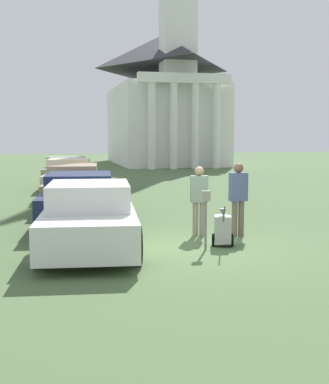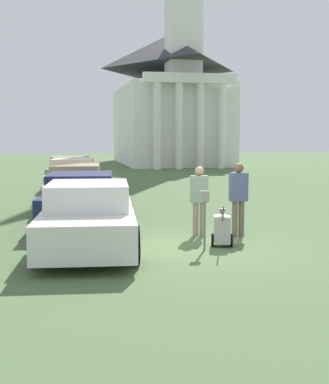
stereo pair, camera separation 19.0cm
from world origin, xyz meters
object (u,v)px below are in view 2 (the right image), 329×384
(parked_car_tan, at_px, (77,187))
(parked_car_cream, at_px, (73,179))
(person_supervisor, at_px, (238,195))
(equipment_cart, at_px, (222,229))
(parked_car_white, at_px, (89,218))
(parked_car_sage, at_px, (71,173))
(parked_car_navy, at_px, (81,199))
(church, at_px, (170,87))
(parking_meter, at_px, (205,209))
(person_worker, at_px, (199,196))

(parked_car_tan, relative_size, parked_car_cream, 1.01)
(person_supervisor, distance_m, equipment_cart, 1.43)
(parked_car_white, distance_m, equipment_cart, 2.94)
(parked_car_cream, distance_m, parked_car_sage, 3.31)
(person_supervisor, relative_size, equipment_cart, 1.79)
(parked_car_navy, relative_size, church, 0.20)
(parking_meter, relative_size, equipment_cart, 1.28)
(parked_car_cream, xyz_separation_m, person_worker, (2.74, -9.18, 0.27))
(parked_car_tan, bearing_deg, church, 77.05)
(parked_car_cream, distance_m, parking_meter, 11.11)
(parked_car_tan, distance_m, church, 28.09)
(parked_car_tan, xyz_separation_m, person_supervisor, (3.64, -6.15, 0.35))
(parked_car_navy, distance_m, parked_car_sage, 10.02)
(parked_car_tan, distance_m, person_worker, 6.47)
(parked_car_cream, xyz_separation_m, person_supervisor, (3.64, -9.48, 0.33))
(parked_car_tan, xyz_separation_m, person_worker, (2.74, -5.85, 0.29))
(parked_car_navy, relative_size, person_worker, 3.14)
(person_worker, bearing_deg, parked_car_sage, -68.25)
(equipment_cart, bearing_deg, parking_meter, -131.27)
(parking_meter, bearing_deg, parked_car_cream, 102.54)
(parked_car_sage, xyz_separation_m, person_worker, (2.74, -12.49, 0.26))
(parked_car_cream, xyz_separation_m, equipment_cart, (2.90, -10.52, -0.31))
(parking_meter, relative_size, person_worker, 0.75)
(parked_car_navy, height_order, parked_car_cream, parked_car_cream)
(parked_car_navy, xyz_separation_m, church, (8.86, 29.42, 5.76))
(parked_car_cream, distance_m, church, 25.04)
(church, bearing_deg, equipment_cart, -100.17)
(parked_car_tan, relative_size, person_supervisor, 2.84)
(parked_car_cream, height_order, parked_car_sage, parked_car_cream)
(parked_car_navy, distance_m, person_worker, 3.70)
(parked_car_navy, distance_m, parked_car_tan, 3.39)
(parked_car_cream, height_order, person_worker, person_worker)
(person_worker, bearing_deg, parked_car_white, 29.26)
(parked_car_cream, relative_size, person_worker, 2.96)
(parked_car_white, xyz_separation_m, parked_car_navy, (0.00, 3.46, -0.01))
(parked_car_tan, height_order, parked_car_cream, parked_car_cream)
(person_supervisor, relative_size, church, 0.07)
(parked_car_tan, xyz_separation_m, equipment_cart, (2.90, -7.20, -0.29))
(parked_car_sage, height_order, person_worker, person_worker)
(parked_car_white, xyz_separation_m, parking_meter, (2.41, -0.67, 0.22))
(parked_car_white, bearing_deg, parked_car_navy, 95.85)
(parked_car_cream, height_order, person_supervisor, person_supervisor)
(parked_car_tan, relative_size, parked_car_sage, 1.07)
(parked_car_navy, distance_m, parking_meter, 4.79)
(parked_car_white, relative_size, parked_car_sage, 1.08)
(parking_meter, xyz_separation_m, equipment_cart, (0.49, 0.32, -0.51))
(parked_car_white, relative_size, person_worker, 3.04)
(parked_car_cream, bearing_deg, equipment_cart, -68.71)
(parked_car_navy, bearing_deg, equipment_cart, -46.80)
(person_worker, distance_m, equipment_cart, 1.47)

